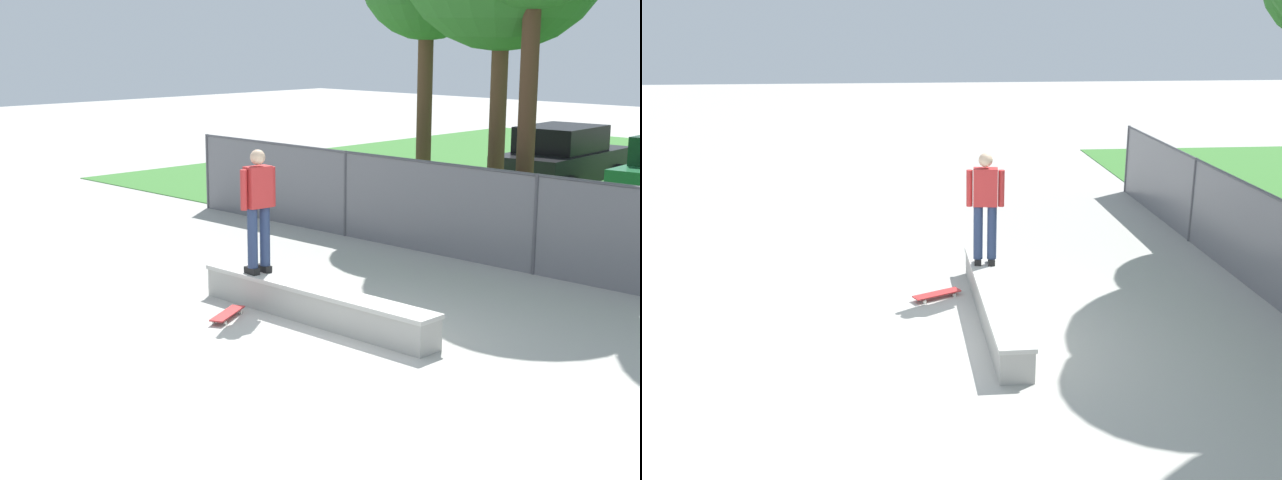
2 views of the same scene
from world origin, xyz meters
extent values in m
plane|color=#ADAAA3|center=(0.00, 0.00, 0.00)|extent=(80.00, 80.00, 0.00)
cube|color=#A8A59E|center=(-0.72, 0.59, 0.21)|extent=(4.12, 0.48, 0.42)
cube|color=beige|center=(-0.72, 0.59, 0.45)|extent=(4.16, 0.52, 0.06)
cube|color=black|center=(-1.89, 0.47, 0.53)|extent=(0.27, 0.14, 0.10)
cube|color=black|center=(-1.87, 0.69, 0.53)|extent=(0.27, 0.14, 0.10)
cylinder|color=navy|center=(-1.86, 0.47, 1.02)|extent=(0.15, 0.15, 0.88)
cylinder|color=navy|center=(-1.84, 0.69, 1.02)|extent=(0.15, 0.15, 0.88)
cube|color=red|center=(-1.85, 0.58, 1.76)|extent=(0.26, 0.40, 0.60)
cylinder|color=red|center=(-1.87, 0.33, 1.74)|extent=(0.10, 0.10, 0.58)
cylinder|color=red|center=(-1.82, 0.83, 1.74)|extent=(0.10, 0.10, 0.58)
sphere|color=beige|center=(-1.85, 0.58, 2.19)|extent=(0.22, 0.22, 0.22)
cube|color=red|center=(-1.64, -0.21, 0.08)|extent=(0.54, 0.80, 0.02)
cube|color=#B2B2B7|center=(-1.76, 0.03, 0.06)|extent=(0.15, 0.12, 0.02)
cube|color=#B2B2B7|center=(-1.51, -0.46, 0.06)|extent=(0.15, 0.12, 0.02)
cylinder|color=silver|center=(-1.68, 0.07, 0.03)|extent=(0.05, 0.06, 0.05)
cylinder|color=silver|center=(-1.83, -0.01, 0.03)|extent=(0.05, 0.06, 0.05)
cylinder|color=silver|center=(-1.44, -0.42, 0.03)|extent=(0.05, 0.06, 0.05)
cylinder|color=silver|center=(-1.59, -0.49, 0.03)|extent=(0.05, 0.06, 0.05)
cylinder|color=#4C4C51|center=(-8.61, 4.99, 0.84)|extent=(0.07, 0.07, 1.69)
cylinder|color=#4C4C51|center=(-4.31, 4.99, 0.84)|extent=(0.07, 0.07, 1.69)
camera|label=1|loc=(8.39, -8.39, 3.95)|focal=53.72mm
camera|label=2|loc=(9.40, -0.78, 4.37)|focal=41.52mm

